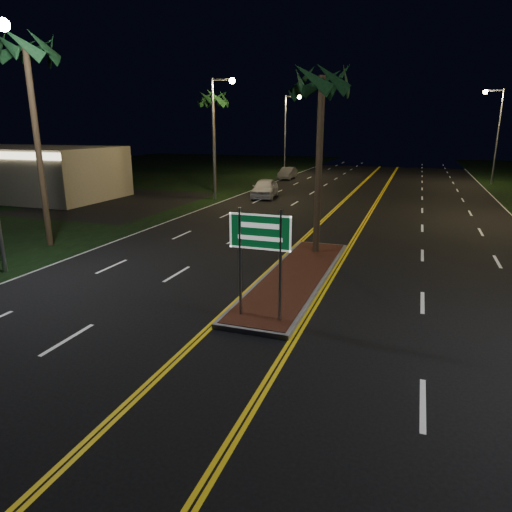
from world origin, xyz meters
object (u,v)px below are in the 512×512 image
at_px(highway_sign, 260,242).
at_px(car_far, 287,172).
at_px(streetlight_left_far, 288,126).
at_px(palm_left_near, 26,50).
at_px(commercial_building, 24,172).
at_px(palm_median, 322,81).
at_px(car_near, 265,187).
at_px(streetlight_right_far, 495,125).
at_px(palm_left_far, 213,99).
at_px(median_island, 296,276).
at_px(streetlight_left_mid, 218,125).

xyz_separation_m(highway_sign, car_far, (-9.50, 37.16, -1.68)).
height_order(streetlight_left_far, palm_left_near, palm_left_near).
height_order(commercial_building, palm_median, palm_median).
relative_size(streetlight_left_far, car_near, 1.71).
relative_size(commercial_building, car_far, 3.44).
bearing_deg(streetlight_right_far, car_near, -138.77).
bearing_deg(palm_left_near, streetlight_right_far, 55.79).
bearing_deg(commercial_building, palm_median, -20.05).
xyz_separation_m(palm_median, car_near, (-7.54, 15.59, -6.40)).
bearing_deg(streetlight_right_far, palm_left_far, -149.12).
bearing_deg(highway_sign, commercial_building, 146.52).
xyz_separation_m(median_island, streetlight_right_far, (10.61, 35.00, 5.57)).
height_order(streetlight_left_mid, car_far, streetlight_left_mid).
height_order(streetlight_left_mid, palm_left_near, palm_left_near).
bearing_deg(streetlight_left_mid, commercial_building, -165.39).
height_order(highway_sign, streetlight_left_mid, streetlight_left_mid).
bearing_deg(palm_left_far, median_island, -58.64).
bearing_deg(streetlight_left_far, car_far, -74.60).
bearing_deg(median_island, streetlight_left_far, 106.00).
bearing_deg(streetlight_right_far, commercial_building, -148.99).
xyz_separation_m(median_island, palm_median, (0.00, 3.50, 7.19)).
bearing_deg(highway_sign, car_far, 104.34).
height_order(streetlight_right_far, car_near, streetlight_right_far).
bearing_deg(palm_median, streetlight_left_far, 107.58).
height_order(median_island, commercial_building, commercial_building).
bearing_deg(streetlight_left_mid, car_far, 86.01).
distance_m(highway_sign, streetlight_left_far, 42.67).
height_order(palm_left_far, car_far, palm_left_far).
relative_size(highway_sign, commercial_building, 0.21).
bearing_deg(car_far, median_island, -74.31).
bearing_deg(median_island, car_near, 111.55).
relative_size(palm_left_far, car_far, 2.02).
relative_size(palm_left_far, car_near, 1.67).
distance_m(streetlight_left_far, palm_median, 35.18).
distance_m(median_island, highway_sign, 4.80).
distance_m(commercial_building, streetlight_right_far, 42.88).
xyz_separation_m(palm_left_far, car_near, (5.26, -1.91, -6.87)).
bearing_deg(streetlight_left_mid, median_island, -58.02).
xyz_separation_m(median_island, car_far, (-9.50, 32.96, 0.64)).
bearing_deg(palm_median, palm_left_far, 126.18).
height_order(highway_sign, palm_median, palm_median).
bearing_deg(palm_median, streetlight_right_far, 71.38).
height_order(commercial_building, car_far, commercial_building).
relative_size(median_island, highway_sign, 3.20).
bearing_deg(car_near, commercial_building, -170.04).
xyz_separation_m(highway_sign, streetlight_left_far, (-10.61, 41.20, 3.25)).
distance_m(commercial_building, streetlight_left_mid, 16.31).
distance_m(palm_median, car_far, 31.64).
height_order(median_island, highway_sign, highway_sign).
xyz_separation_m(commercial_building, palm_left_far, (13.20, 8.01, 5.74)).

